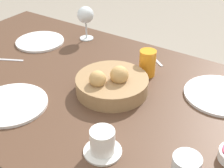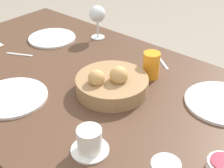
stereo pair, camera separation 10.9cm
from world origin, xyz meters
The scene contains 10 objects.
dining_table centered at (0.00, 0.00, 0.66)m, with size 1.58×0.86×0.75m.
bread_basket centered at (-0.08, -0.02, 0.79)m, with size 0.25×0.25×0.11m.
plate_near_left centered at (-0.41, -0.20, 0.76)m, with size 0.25×0.25×0.01m.
plate_near_right centered at (0.42, -0.17, 0.76)m, with size 0.22×0.22×0.01m.
plate_far_center centered at (0.15, 0.23, 0.76)m, with size 0.24×0.24×0.01m.
juice_glass centered at (-0.13, -0.19, 0.80)m, with size 0.06×0.06×0.10m.
wine_glass centered at (0.27, -0.32, 0.86)m, with size 0.08×0.08×0.16m.
coffee_cup centered at (-0.22, 0.24, 0.79)m, with size 0.11×0.11×0.08m.
fork_silver centered at (-0.08, -0.33, 0.75)m, with size 0.13×0.11×0.00m.
spoon_coffee centered at (0.41, 0.02, 0.75)m, with size 0.11×0.06×0.00m.
Camera 1 is at (-0.58, 0.74, 1.37)m, focal length 50.00 mm.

